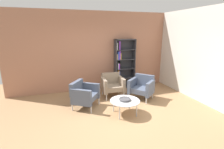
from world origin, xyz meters
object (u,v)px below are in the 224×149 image
bookshelf_tall (123,64)px  armchair_spare_guest (84,94)px  armchair_by_bookshelf (142,87)px  coffee_table_low (125,101)px  armchair_near_window (112,84)px  decorative_bowl (125,99)px

bookshelf_tall → armchair_spare_guest: (-1.74, -1.34, -0.52)m
bookshelf_tall → armchair_by_bookshelf: (0.19, -1.28, -0.52)m
coffee_table_low → armchair_by_bookshelf: (0.95, 0.84, 0.04)m
armchair_spare_guest → armchair_by_bookshelf: size_ratio=0.99×
armchair_near_window → armchair_spare_guest: bearing=-149.0°
bookshelf_tall → decorative_bowl: bookshelf_tall is taller
armchair_spare_guest → armchair_by_bookshelf: bearing=-53.5°
decorative_bowl → armchair_near_window: armchair_near_window is taller
armchair_by_bookshelf → bookshelf_tall: bearing=148.0°
bookshelf_tall → coffee_table_low: (-0.76, -2.12, -0.57)m
bookshelf_tall → armchair_spare_guest: size_ratio=2.01×
coffee_table_low → armchair_near_window: (0.09, 1.36, 0.04)m
coffee_table_low → armchair_near_window: armchair_near_window is taller
armchair_near_window → armchair_by_bookshelf: bearing=-29.1°
bookshelf_tall → armchair_by_bookshelf: 1.40m
coffee_table_low → armchair_spare_guest: size_ratio=0.85×
bookshelf_tall → armchair_near_window: 1.14m
armchair_spare_guest → armchair_by_bookshelf: (1.93, 0.06, 0.00)m
bookshelf_tall → armchair_by_bookshelf: bookshelf_tall is taller
decorative_bowl → bookshelf_tall: bearing=70.3°
bookshelf_tall → armchair_near_window: size_ratio=2.44×
armchair_by_bookshelf → armchair_near_window: bearing=-161.9°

